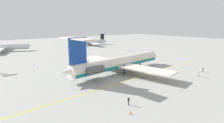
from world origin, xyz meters
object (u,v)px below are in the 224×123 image
Objects in this scene: ground_crew_near_tail at (129,100)px; safety_cone_wingtip at (119,56)px; airliner_mid_left at (89,42)px; safety_cone_tail at (130,113)px; safety_cone_nose at (34,70)px; ground_crew_near_nose at (203,69)px; ground_crew_portside at (199,73)px; airliner_far_left at (3,47)px; main_jetliner at (117,63)px.

ground_crew_near_tail is 51.22m from safety_cone_wingtip.
ground_crew_near_tail is (-43.79, -89.47, -1.23)m from airliner_mid_left.
airliner_mid_left reaches higher than safety_cone_tail.
safety_cone_nose is at bearing -175.49° from safety_cone_wingtip.
ground_crew_portside is (-6.09, -1.81, 0.07)m from ground_crew_near_nose.
airliner_mid_left reaches higher than ground_crew_near_tail.
ground_crew_near_tail is at bearing 63.23° from airliner_mid_left.
safety_cone_nose is (-43.07, 34.27, -0.78)m from ground_crew_near_nose.
ground_crew_portside is at bearing -70.01° from ground_crew_near_tail.
safety_cone_nose is 1.00× the size of safety_cone_tail.
safety_cone_tail is (-45.86, -92.22, -2.05)m from airliner_mid_left.
safety_cone_wingtip and safety_cone_tail have the same top height.
airliner_mid_left is at bearing 15.15° from airliner_far_left.
ground_crew_near_tail is at bearing -75.75° from ground_crew_near_nose.
safety_cone_wingtip is (40.35, -52.48, -2.32)m from airliner_far_left.
airliner_far_left is 52.55× the size of safety_cone_wingtip.
safety_cone_tail is (-33.04, -43.53, 0.00)m from safety_cone_wingtip.
main_jetliner is 24.55× the size of ground_crew_near_nose.
safety_cone_tail is at bearing -82.36° from safety_cone_nose.
ground_crew_near_tail is (-35.56, -3.48, 0.04)m from ground_crew_near_nose.
airliner_mid_left is 103.02m from safety_cone_tail.
ground_crew_portside is at bearing -54.67° from main_jetliner.
main_jetliner is 27.83m from ground_crew_near_nose.
ground_crew_near_tail is at bearing -119.98° from ground_crew_portside.
ground_crew_portside reaches higher than safety_cone_wingtip.
main_jetliner reaches higher than safety_cone_wingtip.
main_jetliner is at bearing -53.78° from airliner_far_left.
airliner_far_left reaches higher than ground_crew_portside.
airliner_far_left reaches higher than safety_cone_tail.
ground_crew_near_nose is 6.35m from ground_crew_portside.
airliner_mid_left is at bearing 59.42° from main_jetliner.
safety_cone_wingtip is at bearing -33.22° from airliner_far_left.
ground_crew_portside is at bearing -47.79° from airliner_far_left.
main_jetliner is 23.71× the size of ground_crew_near_tail.
safety_cone_wingtip is at bearing 52.80° from safety_cone_tail.
ground_crew_near_tail is 3.54m from safety_cone_tail.
ground_crew_near_tail is at bearing -127.21° from safety_cone_wingtip.
safety_cone_wingtip is 54.65m from safety_cone_tail.
airliner_far_left is 66.23m from safety_cone_wingtip.
airliner_mid_left is at bearing -176.80° from ground_crew_near_nose.
airliner_mid_left is 99.62m from ground_crew_near_tail.
ground_crew_near_tail reaches higher than safety_cone_tail.
ground_crew_near_tail is 3.14× the size of safety_cone_nose.
airliner_mid_left is 72.87m from safety_cone_nose.
main_jetliner reaches higher than airliner_mid_left.
airliner_mid_left is at bearing 137.52° from ground_crew_portside.
airliner_far_left is 17.32× the size of ground_crew_near_nose.
safety_cone_nose is 38.60m from safety_cone_wingtip.
safety_cone_tail is at bearing -115.25° from ground_crew_portside.
ground_crew_near_nose is (22.47, -16.28, -2.20)m from main_jetliner.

